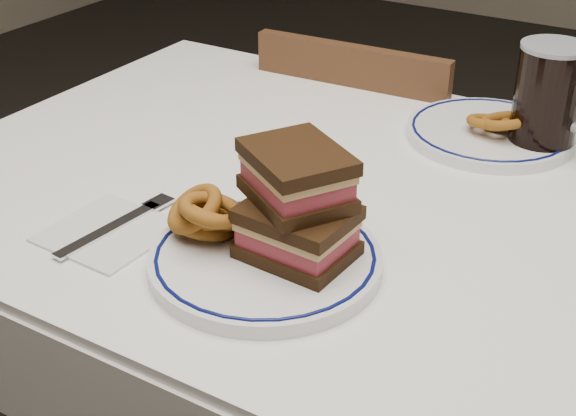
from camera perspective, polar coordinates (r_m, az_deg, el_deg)
The scene contains 10 objects.
dining_table at distance 1.18m, azimuth 4.46°, elevation -3.52°, with size 1.27×0.87×0.75m.
chair_far at distance 1.73m, azimuth 5.56°, elevation 0.45°, with size 0.40×0.40×0.83m.
main_plate at distance 0.96m, azimuth -1.62°, elevation -3.65°, with size 0.28×0.28×0.02m.
reuben_sandwich at distance 0.93m, azimuth 0.66°, elevation 0.30°, with size 0.16×0.15×0.13m.
onion_rings_main at distance 0.98m, azimuth -5.68°, elevation -0.50°, with size 0.12×0.11×0.09m.
ketchup_ramekin at distance 1.03m, azimuth -0.19°, elevation 0.74°, with size 0.06×0.06×0.04m.
beer_mug at distance 1.28m, azimuth 18.09°, elevation 7.42°, with size 0.15×0.10×0.17m.
far_plate at distance 1.32m, azimuth 14.14°, elevation 5.24°, with size 0.26×0.26×0.02m.
onion_rings_far at distance 1.31m, azimuth 14.86°, elevation 5.98°, with size 0.11×0.12×0.06m.
napkin_fork at distance 1.06m, azimuth -12.48°, elevation -1.56°, with size 0.15×0.19×0.01m.
Camera 1 is at (0.43, -0.89, 1.29)m, focal length 50.00 mm.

